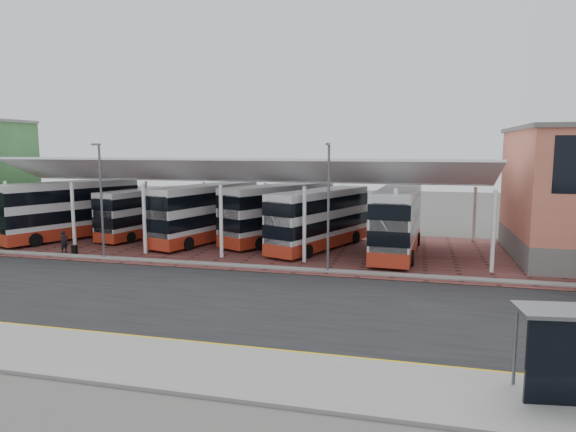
{
  "coord_description": "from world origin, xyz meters",
  "views": [
    {
      "loc": [
        7.27,
        -25.0,
        7.78
      ],
      "look_at": [
        -0.72,
        6.84,
        3.4
      ],
      "focal_mm": 32.0,
      "sensor_mm": 36.0,
      "label": 1
    }
  ],
  "objects_px": {
    "bus_1": "(147,213)",
    "bus_3": "(279,213)",
    "bus_4": "(319,220)",
    "pedestrian": "(64,242)",
    "bus_2": "(205,214)",
    "bus_5": "(397,222)",
    "bus_0": "(70,210)"
  },
  "relations": [
    {
      "from": "bus_3",
      "to": "bus_5",
      "type": "xyz_separation_m",
      "value": [
        9.64,
        -2.68,
        0.03
      ]
    },
    {
      "from": "bus_4",
      "to": "pedestrian",
      "type": "relative_size",
      "value": 6.67
    },
    {
      "from": "bus_5",
      "to": "bus_0",
      "type": "bearing_deg",
      "value": -176.26
    },
    {
      "from": "bus_2",
      "to": "pedestrian",
      "type": "distance_m",
      "value": 10.89
    },
    {
      "from": "pedestrian",
      "to": "bus_2",
      "type": "bearing_deg",
      "value": -29.89
    },
    {
      "from": "bus_2",
      "to": "bus_4",
      "type": "distance_m",
      "value": 9.72
    },
    {
      "from": "bus_3",
      "to": "pedestrian",
      "type": "relative_size",
      "value": 6.8
    },
    {
      "from": "bus_0",
      "to": "bus_4",
      "type": "relative_size",
      "value": 1.07
    },
    {
      "from": "bus_5",
      "to": "bus_3",
      "type": "bearing_deg",
      "value": 167.79
    },
    {
      "from": "bus_5",
      "to": "pedestrian",
      "type": "distance_m",
      "value": 24.52
    },
    {
      "from": "bus_0",
      "to": "bus_4",
      "type": "bearing_deg",
      "value": 25.85
    },
    {
      "from": "bus_1",
      "to": "bus_2",
      "type": "bearing_deg",
      "value": 2.31
    },
    {
      "from": "bus_0",
      "to": "bus_4",
      "type": "distance_m",
      "value": 21.48
    },
    {
      "from": "bus_3",
      "to": "bus_2",
      "type": "bearing_deg",
      "value": -139.01
    },
    {
      "from": "bus_1",
      "to": "pedestrian",
      "type": "relative_size",
      "value": 6.19
    },
    {
      "from": "bus_1",
      "to": "bus_5",
      "type": "bearing_deg",
      "value": 7.15
    },
    {
      "from": "bus_2",
      "to": "bus_4",
      "type": "height_order",
      "value": "bus_2"
    },
    {
      "from": "bus_1",
      "to": "bus_4",
      "type": "height_order",
      "value": "bus_4"
    },
    {
      "from": "bus_2",
      "to": "bus_4",
      "type": "relative_size",
      "value": 1.05
    },
    {
      "from": "bus_0",
      "to": "bus_1",
      "type": "xyz_separation_m",
      "value": [
        5.77,
        2.63,
        -0.36
      ]
    },
    {
      "from": "bus_1",
      "to": "bus_3",
      "type": "height_order",
      "value": "bus_3"
    },
    {
      "from": "bus_2",
      "to": "bus_3",
      "type": "height_order",
      "value": "bus_3"
    },
    {
      "from": "bus_0",
      "to": "pedestrian",
      "type": "relative_size",
      "value": 7.13
    },
    {
      "from": "bus_3",
      "to": "bus_5",
      "type": "relative_size",
      "value": 0.97
    },
    {
      "from": "bus_1",
      "to": "bus_3",
      "type": "xyz_separation_m",
      "value": [
        11.94,
        0.25,
        0.28
      ]
    },
    {
      "from": "bus_1",
      "to": "bus_4",
      "type": "xyz_separation_m",
      "value": [
        15.7,
        -1.85,
        0.19
      ]
    },
    {
      "from": "bus_4",
      "to": "bus_5",
      "type": "distance_m",
      "value": 5.9
    },
    {
      "from": "bus_0",
      "to": "bus_5",
      "type": "bearing_deg",
      "value": 24.19
    },
    {
      "from": "pedestrian",
      "to": "bus_0",
      "type": "bearing_deg",
      "value": 52.37
    },
    {
      "from": "bus_1",
      "to": "bus_5",
      "type": "relative_size",
      "value": 0.88
    },
    {
      "from": "bus_4",
      "to": "bus_3",
      "type": "bearing_deg",
      "value": 172.48
    },
    {
      "from": "bus_2",
      "to": "bus_3",
      "type": "distance_m",
      "value": 6.1
    }
  ]
}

